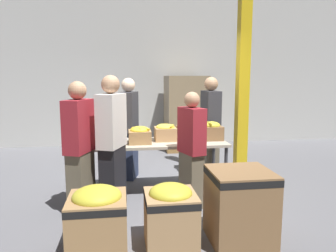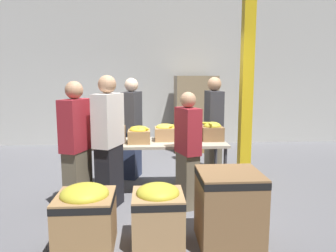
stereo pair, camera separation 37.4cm
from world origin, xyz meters
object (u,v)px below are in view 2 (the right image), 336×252
Objects in this scene: volunteer_2 at (132,129)px; donation_bin_1 at (158,213)px; volunteer_4 at (109,143)px; banana_box_5 at (212,131)px; sorting_table at (153,145)px; donation_bin_0 at (85,215)px; banana_box_1 at (114,132)px; donation_bin_2 at (229,205)px; banana_box_2 at (139,134)px; volunteer_1 at (188,151)px; pallet_stack_0 at (195,113)px; banana_box_3 at (166,132)px; banana_box_4 at (188,131)px; support_pillar at (247,61)px; banana_box_0 at (91,133)px; volunteer_0 at (213,129)px; volunteer_3 at (77,148)px.

donation_bin_1 is at bearing 25.20° from volunteer_2.
volunteer_4 is at bearing 5.60° from volunteer_2.
volunteer_4 is 1.34m from donation_bin_1.
sorting_table is at bearing -177.71° from banana_box_5.
volunteer_4 is at bearing 83.32° from donation_bin_0.
banana_box_1 is (-0.57, -0.01, 0.21)m from sorting_table.
volunteer_4 is at bearing 141.52° from donation_bin_2.
banana_box_1 reaches higher than banana_box_2.
volunteer_1 is at bearing -41.50° from banana_box_2.
pallet_stack_0 is (1.66, 3.48, -0.01)m from volunteer_4.
banana_box_3 is 0.20× the size of volunteer_2.
pallet_stack_0 is (0.52, 2.85, -0.05)m from banana_box_4.
donation_bin_2 reaches higher than donation_bin_0.
support_pillar is (0.80, 2.14, 1.58)m from donation_bin_2.
banana_box_2 is 0.76m from banana_box_4.
banana_box_0 is at bearing 134.34° from donation_bin_2.
volunteer_2 reaches higher than donation_bin_2.
volunteer_1 is at bearing -28.12° from volunteer_0.
banana_box_2 is 0.43× the size of donation_bin_2.
banana_box_2 reaches higher than donation_bin_0.
donation_bin_0 is at bearing -113.42° from sorting_table.
volunteer_0 is 1.01× the size of volunteer_2.
banana_box_3 is at bearing 7.87° from banana_box_1.
volunteer_0 is at bearing 51.76° from donation_bin_0.
banana_box_4 is 1.70m from volunteer_3.
pallet_stack_0 reaches higher than volunteer_2.
support_pillar is at bearing 23.03° from banana_box_4.
pallet_stack_0 is at bearing 79.60° from banana_box_4.
banana_box_3 is (1.14, 0.01, 0.01)m from banana_box_0.
volunteer_2 is (0.23, 0.73, -0.07)m from banana_box_1.
volunteer_3 reaches higher than banana_box_2.
banana_box_0 is at bearing 17.00° from volunteer_3.
donation_bin_2 reaches higher than sorting_table.
banana_box_2 is at bearing 98.01° from donation_bin_1.
volunteer_2 is at bearing -4.01° from volunteer_3.
banana_box_2 is (0.74, -0.15, 0.01)m from banana_box_0.
volunteer_0 is (1.62, 0.60, -0.06)m from banana_box_1.
volunteer_4 is (-1.63, -1.16, 0.01)m from volunteer_0.
donation_bin_1 is at bearing 138.31° from volunteer_1.
banana_box_5 is 0.56m from volunteer_0.
banana_box_0 is 1.57m from volunteer_1.
volunteer_1 is 2.00× the size of donation_bin_2.
sorting_table reaches higher than donation_bin_1.
banana_box_4 is at bearing -45.88° from volunteer_0.
support_pillar is (1.90, -0.23, 1.15)m from volunteer_2.
banana_box_2 is 0.19× the size of volunteer_2.
volunteer_0 is at bearing -90.57° from pallet_stack_0.
volunteer_1 is 0.88× the size of volunteer_4.
banana_box_5 reaches higher than donation_bin_0.
volunteer_3 is at bearing -142.66° from banana_box_2.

